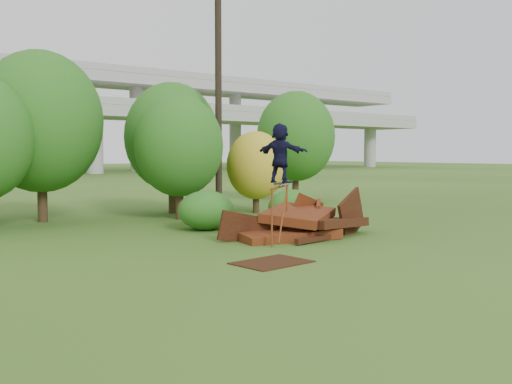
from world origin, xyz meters
TOP-DOWN VIEW (x-y plane):
  - ground at (0.00, 0.00)m, footprint 240.00×240.00m
  - scrap_pile at (1.45, 2.43)m, footprint 5.73×3.29m
  - grind_rail at (0.17, 2.03)m, footprint 2.00×1.54m
  - skateboard at (0.21, 2.07)m, footprint 0.84×0.72m
  - skater at (0.21, 2.07)m, footprint 1.05×1.80m
  - flat_plate at (-2.22, -0.46)m, footprint 1.94×1.46m
  - tree_1 at (-4.00, 11.78)m, footprint 4.90×4.90m
  - tree_2 at (0.76, 9.15)m, footprint 3.66×3.66m
  - tree_3 at (1.72, 11.40)m, footprint 4.29×4.29m
  - tree_4 at (4.84, 9.18)m, footprint 2.72×2.72m
  - tree_5 at (10.51, 12.76)m, footprint 4.45×4.45m
  - shrub_left at (-0.16, 5.72)m, footprint 2.05×1.90m
  - shrub_right at (3.19, 4.83)m, footprint 1.93×1.77m
  - utility_pole at (2.39, 8.62)m, footprint 1.40×0.28m

SIDE VIEW (x-z plane):
  - ground at x=0.00m, z-range 0.00..0.00m
  - flat_plate at x=-2.22m, z-range 0.00..0.03m
  - scrap_pile at x=1.45m, z-range -0.52..1.37m
  - shrub_right at x=3.19m, z-range 0.00..1.37m
  - shrub_left at x=-0.16m, z-range 0.00..1.42m
  - grind_rail at x=0.17m, z-range 0.37..2.12m
  - skateboard at x=0.21m, z-range 1.78..1.87m
  - tree_4 at x=4.84m, z-range 0.31..4.06m
  - skater at x=0.21m, z-range 1.84..3.69m
  - tree_2 at x=0.76m, z-range 0.47..5.63m
  - tree_3 at x=1.72m, z-range 0.50..6.45m
  - tree_5 at x=10.51m, z-range 0.56..6.81m
  - tree_1 at x=-4.00m, z-range 0.58..7.40m
  - utility_pole at x=2.39m, z-range 0.07..10.18m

